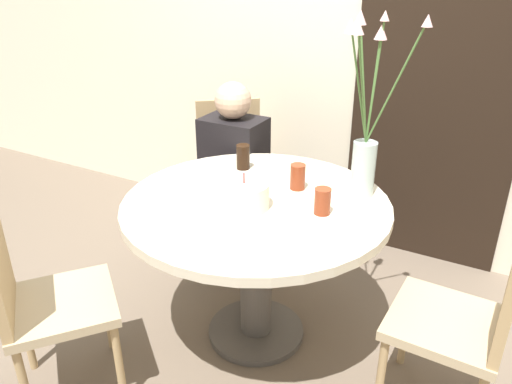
% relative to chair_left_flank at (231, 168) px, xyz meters
% --- Properties ---
extents(ground_plane, '(16.00, 16.00, 0.00)m').
position_rel_chair_left_flank_xyz_m(ground_plane, '(0.56, -0.71, -0.50)').
color(ground_plane, '#6B5B4C').
extents(wall_back, '(8.00, 0.05, 2.60)m').
position_rel_chair_left_flank_xyz_m(wall_back, '(0.56, 0.44, 0.80)').
color(wall_back, beige).
rests_on(wall_back, ground_plane).
extents(doorway_panel, '(0.90, 0.01, 2.05)m').
position_rel_chair_left_flank_xyz_m(doorway_panel, '(1.05, 0.41, 0.53)').
color(doorway_panel, black).
rests_on(doorway_panel, ground_plane).
extents(dining_table, '(1.14, 1.14, 0.71)m').
position_rel_chair_left_flank_xyz_m(dining_table, '(0.56, -0.71, 0.07)').
color(dining_table, beige).
rests_on(dining_table, ground_plane).
extents(chair_left_flank, '(0.56, 0.56, 0.89)m').
position_rel_chair_left_flank_xyz_m(chair_left_flank, '(0.00, 0.00, 0.00)').
color(chair_left_flank, tan).
rests_on(chair_left_flank, ground_plane).
extents(chair_far_back, '(0.56, 0.56, 0.89)m').
position_rel_chair_left_flank_xyz_m(chair_far_back, '(-0.00, -1.42, 0.00)').
color(chair_far_back, tan).
rests_on(chair_far_back, ground_plane).
extents(chair_right_flank, '(0.41, 0.41, 0.89)m').
position_rel_chair_left_flank_xyz_m(chair_right_flank, '(1.47, -0.74, 0.00)').
color(chair_right_flank, tan).
rests_on(chair_right_flank, ground_plane).
extents(birthday_cake, '(0.21, 0.21, 0.15)m').
position_rel_chair_left_flank_xyz_m(birthday_cake, '(0.55, -0.78, 0.27)').
color(birthday_cake, white).
rests_on(birthday_cake, dining_table).
extents(flower_vase, '(0.30, 0.27, 0.76)m').
position_rel_chair_left_flank_xyz_m(flower_vase, '(0.93, -0.44, 0.47)').
color(flower_vase, '#B2C6C1').
rests_on(flower_vase, dining_table).
extents(side_plate, '(0.21, 0.21, 0.01)m').
position_rel_chair_left_flank_xyz_m(side_plate, '(0.27, -0.67, 0.22)').
color(side_plate, white).
rests_on(side_plate, dining_table).
extents(drink_glass_0, '(0.07, 0.07, 0.11)m').
position_rel_chair_left_flank_xyz_m(drink_glass_0, '(0.85, -0.68, 0.27)').
color(drink_glass_0, maroon).
rests_on(drink_glass_0, dining_table).
extents(drink_glass_1, '(0.07, 0.07, 0.12)m').
position_rel_chair_left_flank_xyz_m(drink_glass_1, '(0.33, -0.42, 0.27)').
color(drink_glass_1, black).
rests_on(drink_glass_1, dining_table).
extents(drink_glass_2, '(0.07, 0.07, 0.11)m').
position_rel_chair_left_flank_xyz_m(drink_glass_2, '(0.67, -0.51, 0.27)').
color(drink_glass_2, maroon).
rests_on(drink_glass_2, dining_table).
extents(person_guest, '(0.34, 0.24, 1.05)m').
position_rel_chair_left_flank_xyz_m(person_guest, '(0.10, -0.13, -0.01)').
color(person_guest, '#383333').
rests_on(person_guest, ground_plane).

